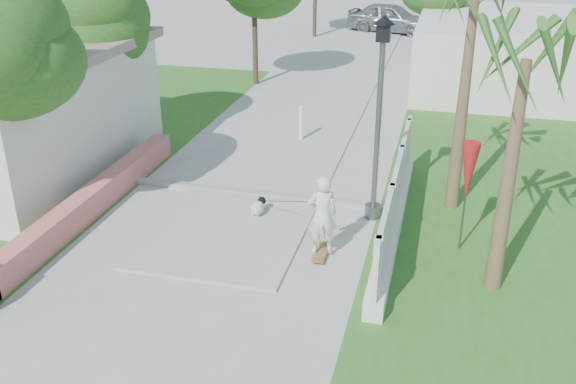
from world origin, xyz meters
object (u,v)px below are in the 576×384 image
(skateboarder, at_px, (290,203))
(dog, at_px, (258,207))
(street_lamp, at_px, (379,114))
(parked_car, at_px, (390,18))
(patio_umbrella, at_px, (468,172))
(bollard, at_px, (301,122))

(skateboarder, xyz_separation_m, dog, (-0.91, 0.72, -0.52))
(street_lamp, bearing_deg, dog, -166.68)
(parked_car, bearing_deg, skateboarder, -167.48)
(patio_umbrella, bearing_deg, parked_car, 99.30)
(skateboarder, distance_m, parked_car, 23.95)
(patio_umbrella, bearing_deg, street_lamp, 152.24)
(street_lamp, distance_m, dog, 3.38)
(skateboarder, bearing_deg, dog, -60.27)
(bollard, height_order, skateboarder, skateboarder)
(patio_umbrella, xyz_separation_m, dog, (-4.40, 0.41, -1.45))
(street_lamp, height_order, bollard, street_lamp)
(parked_car, bearing_deg, bollard, -170.68)
(street_lamp, height_order, patio_umbrella, street_lamp)
(street_lamp, bearing_deg, parked_car, 94.98)
(street_lamp, distance_m, patio_umbrella, 2.27)
(bollard, distance_m, patio_umbrella, 7.25)
(skateboarder, relative_size, parked_car, 0.45)
(bollard, xyz_separation_m, parked_car, (0.73, 18.13, 0.20))
(street_lamp, bearing_deg, bollard, 120.96)
(skateboarder, height_order, dog, skateboarder)
(dog, xyz_separation_m, parked_car, (0.53, 23.23, 0.55))
(patio_umbrella, relative_size, parked_car, 0.50)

